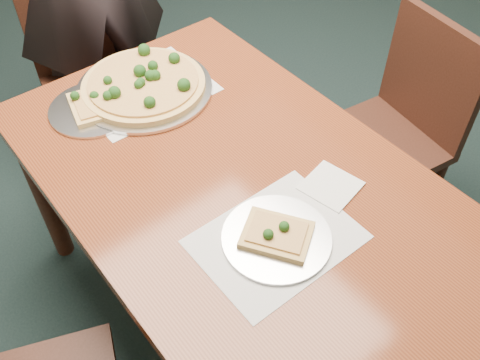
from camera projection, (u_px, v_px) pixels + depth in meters
ground at (228, 218)px, 2.36m from camera, size 8.00×8.00×0.00m
dining_table at (240, 201)px, 1.57m from camera, size 0.90×1.50×0.75m
chair_far at (91, 67)px, 2.26m from camera, size 0.49×0.49×0.91m
chair_right at (398, 124)px, 2.01m from camera, size 0.47×0.47×0.91m
placemat_main at (145, 90)px, 1.77m from camera, size 0.42×0.32×0.00m
placemat_near at (276, 239)px, 1.36m from camera, size 0.40×0.30×0.00m
pizza_pan at (144, 85)px, 1.76m from camera, size 0.45×0.45×0.07m
slice_plate_near at (277, 236)px, 1.35m from camera, size 0.28×0.28×0.05m
slice_plate_far at (93, 107)px, 1.70m from camera, size 0.28×0.28×0.06m
napkin at (331, 186)px, 1.48m from camera, size 0.17×0.17×0.01m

